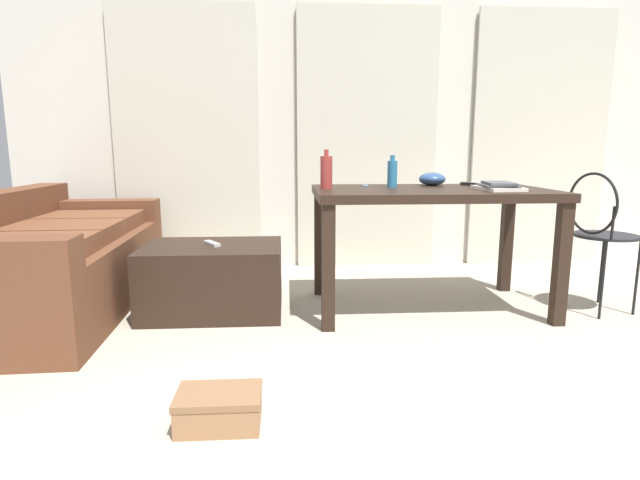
# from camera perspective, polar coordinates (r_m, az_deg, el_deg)

# --- Properties ---
(ground_plane) EXTENTS (7.28, 7.28, 0.00)m
(ground_plane) POSITION_cam_1_polar(r_m,az_deg,el_deg) (2.66, 11.26, -11.70)
(ground_plane) COLOR #B2A893
(wall_back) EXTENTS (5.73, 0.10, 2.52)m
(wall_back) POSITION_cam_1_polar(r_m,az_deg,el_deg) (4.36, 5.17, 13.87)
(wall_back) COLOR silver
(wall_back) RESTS_ON ground
(curtains) EXTENTS (4.08, 0.03, 2.10)m
(curtains) POSITION_cam_1_polar(r_m,az_deg,el_deg) (4.26, 5.30, 11.09)
(curtains) COLOR beige
(curtains) RESTS_ON ground
(couch) EXTENTS (0.95, 1.92, 0.72)m
(couch) POSITION_cam_1_polar(r_m,az_deg,el_deg) (3.51, -28.09, -2.23)
(couch) COLOR brown
(couch) RESTS_ON ground
(coffee_table) EXTENTS (0.82, 0.60, 0.41)m
(coffee_table) POSITION_cam_1_polar(r_m,az_deg,el_deg) (3.16, -11.90, -4.25)
(coffee_table) COLOR black
(coffee_table) RESTS_ON ground
(craft_table) EXTENTS (1.40, 0.81, 0.75)m
(craft_table) POSITION_cam_1_polar(r_m,az_deg,el_deg) (3.15, 12.29, 3.90)
(craft_table) COLOR black
(craft_table) RESTS_ON ground
(wire_chair) EXTENTS (0.37, 0.39, 0.85)m
(wire_chair) POSITION_cam_1_polar(r_m,az_deg,el_deg) (3.45, 28.85, 1.49)
(wire_chair) COLOR black
(wire_chair) RESTS_ON ground
(bottle_near) EXTENTS (0.06, 0.06, 0.20)m
(bottle_near) POSITION_cam_1_polar(r_m,az_deg,el_deg) (3.21, 8.12, 7.42)
(bottle_near) COLOR teal
(bottle_near) RESTS_ON craft_table
(bottle_far) EXTENTS (0.07, 0.07, 0.23)m
(bottle_far) POSITION_cam_1_polar(r_m,az_deg,el_deg) (3.06, 0.72, 7.65)
(bottle_far) COLOR #99332D
(bottle_far) RESTS_ON craft_table
(bowl) EXTENTS (0.17, 0.17, 0.08)m
(bowl) POSITION_cam_1_polar(r_m,az_deg,el_deg) (3.41, 12.48, 6.70)
(bowl) COLOR #2D4C7A
(bowl) RESTS_ON craft_table
(book_stack) EXTENTS (0.23, 0.31, 0.05)m
(book_stack) POSITION_cam_1_polar(r_m,az_deg,el_deg) (3.14, 19.40, 5.70)
(book_stack) COLOR silver
(book_stack) RESTS_ON craft_table
(tv_remote_on_table) EXTENTS (0.12, 0.19, 0.02)m
(tv_remote_on_table) POSITION_cam_1_polar(r_m,az_deg,el_deg) (3.44, 16.83, 6.01)
(tv_remote_on_table) COLOR #232326
(tv_remote_on_table) RESTS_ON craft_table
(scissors) EXTENTS (0.05, 0.12, 0.00)m
(scissors) POSITION_cam_1_polar(r_m,az_deg,el_deg) (3.30, 5.12, 6.10)
(scissors) COLOR #9EA0A5
(scissors) RESTS_ON craft_table
(tv_remote_primary) EXTENTS (0.12, 0.16, 0.02)m
(tv_remote_primary) POSITION_cam_1_polar(r_m,az_deg,el_deg) (3.12, -12.03, -0.39)
(tv_remote_primary) COLOR #B7B7B2
(tv_remote_primary) RESTS_ON coffee_table
(shoebox) EXTENTS (0.30, 0.21, 0.13)m
(shoebox) POSITION_cam_1_polar(r_m,az_deg,el_deg) (1.96, -11.26, -18.06)
(shoebox) COLOR #996B47
(shoebox) RESTS_ON ground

